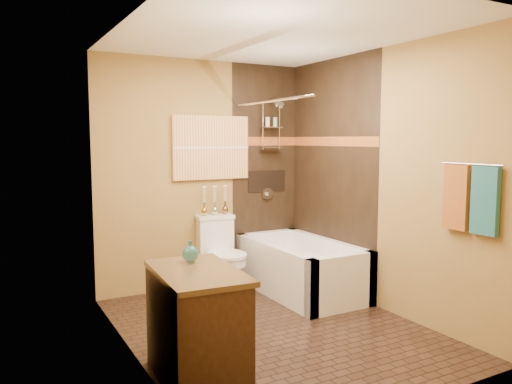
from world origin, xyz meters
TOP-DOWN VIEW (x-y plane):
  - floor at (0.00, 0.00)m, footprint 3.00×3.00m
  - wall_left at (-1.20, 0.00)m, footprint 0.02×3.00m
  - wall_right at (1.20, 0.00)m, footprint 0.02×3.00m
  - wall_back at (0.00, 1.50)m, footprint 2.40×0.02m
  - wall_front at (0.00, -1.50)m, footprint 2.40×0.02m
  - ceiling at (0.00, 0.00)m, footprint 3.00×3.00m
  - alcove_tile_back at (0.78, 1.49)m, footprint 0.85×0.01m
  - alcove_tile_right at (1.19, 0.75)m, footprint 0.01×1.50m
  - mosaic_band_back at (0.78, 1.48)m, footprint 0.85×0.01m
  - mosaic_band_right at (1.18, 0.75)m, footprint 0.01×1.50m
  - alcove_niche at (0.80, 1.48)m, footprint 0.50×0.01m
  - shower_fixtures at (0.80, 1.38)m, footprint 0.24×0.33m
  - curtain_rod at (0.40, 0.75)m, footprint 0.03×1.55m
  - towel_bar at (1.15, -1.05)m, footprint 0.02×0.55m
  - towel_teal at (1.16, -1.18)m, footprint 0.05×0.22m
  - towel_rust at (1.16, -0.92)m, footprint 0.05×0.22m
  - sunset_painting at (0.08, 1.48)m, footprint 0.90×0.04m
  - vanity_mirror at (-1.19, -0.55)m, footprint 0.01×1.00m
  - bathtub at (0.80, 0.75)m, footprint 0.80×1.50m
  - toilet at (0.08, 1.21)m, footprint 0.43×0.62m
  - vanity at (-0.92, -0.55)m, footprint 0.58×0.90m
  - teal_bottle at (-0.87, -0.32)m, footprint 0.12×0.12m
  - bud_vases at (0.08, 1.39)m, footprint 0.32×0.07m

SIDE VIEW (x-z plane):
  - floor at x=0.00m, z-range 0.00..0.00m
  - bathtub at x=0.80m, z-range -0.05..0.50m
  - vanity at x=-0.92m, z-range 0.00..0.77m
  - toilet at x=0.08m, z-range 0.00..0.81m
  - teal_bottle at x=-0.87m, z-range 0.75..0.94m
  - bud_vases at x=0.08m, z-range 0.82..1.14m
  - alcove_niche at x=0.80m, z-range 1.02..1.27m
  - towel_teal at x=1.16m, z-range 0.92..1.44m
  - towel_rust at x=1.16m, z-range 0.92..1.44m
  - wall_left at x=-1.20m, z-range 0.00..2.50m
  - wall_right at x=1.20m, z-range 0.00..2.50m
  - wall_back at x=0.00m, z-range 0.00..2.50m
  - wall_front at x=0.00m, z-range 0.00..2.50m
  - alcove_tile_back at x=0.78m, z-range 0.00..2.50m
  - alcove_tile_right at x=1.19m, z-range 0.00..2.50m
  - towel_bar at x=1.15m, z-range 1.44..1.46m
  - vanity_mirror at x=-1.19m, z-range 1.05..1.95m
  - sunset_painting at x=0.08m, z-range 1.20..1.90m
  - mosaic_band_back at x=0.78m, z-range 1.57..1.67m
  - mosaic_band_right at x=1.18m, z-range 1.57..1.67m
  - shower_fixtures at x=0.80m, z-range 1.08..2.25m
  - curtain_rod at x=0.40m, z-range 2.01..2.03m
  - ceiling at x=0.00m, z-range 2.50..2.50m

